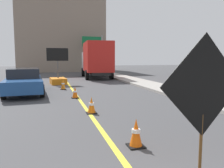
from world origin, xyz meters
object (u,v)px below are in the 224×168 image
at_px(highway_guide_sign, 96,47).
at_px(traffic_cone_far_lane, 75,92).
at_px(traffic_cone_near_sign, 136,133).
at_px(box_truck, 96,59).
at_px(traffic_cone_mid_lane, 92,105).
at_px(roadwork_sign, 203,88).
at_px(traffic_cone_curbside, 63,84).
at_px(arrow_board_trailer, 58,78).
at_px(pickup_car, 24,81).

distance_m(highway_guide_sign, traffic_cone_far_lane, 20.16).
distance_m(highway_guide_sign, traffic_cone_near_sign, 26.44).
xyz_separation_m(box_truck, traffic_cone_near_sign, (-2.64, -17.75, -1.55)).
height_order(traffic_cone_near_sign, traffic_cone_mid_lane, traffic_cone_near_sign).
distance_m(roadwork_sign, traffic_cone_near_sign, 1.97).
bearing_deg(traffic_cone_curbside, box_truck, 64.88).
bearing_deg(traffic_cone_curbside, highway_guide_sign, 71.75).
bearing_deg(roadwork_sign, highway_guide_sign, 82.31).
distance_m(roadwork_sign, traffic_cone_mid_lane, 5.03).
xyz_separation_m(roadwork_sign, traffic_cone_near_sign, (-0.54, 1.49, -1.16)).
height_order(arrow_board_trailer, traffic_cone_near_sign, arrow_board_trailer).
xyz_separation_m(arrow_board_trailer, pickup_car, (-1.97, -4.34, 0.22)).
bearing_deg(roadwork_sign, pickup_car, 109.84).
xyz_separation_m(roadwork_sign, arrow_board_trailer, (-1.77, 14.70, -0.99)).
bearing_deg(traffic_cone_far_lane, traffic_cone_near_sign, -84.47).
xyz_separation_m(arrow_board_trailer, traffic_cone_far_lane, (0.59, -6.61, -0.20)).
xyz_separation_m(highway_guide_sign, traffic_cone_far_lane, (-4.88, -19.31, -3.14)).
bearing_deg(arrow_board_trailer, traffic_cone_far_lane, -84.93).
distance_m(pickup_car, traffic_cone_curbside, 2.43).
xyz_separation_m(roadwork_sign, highway_guide_sign, (3.70, 27.40, 1.95)).
bearing_deg(box_truck, highway_guide_sign, 78.91).
relative_size(arrow_board_trailer, box_truck, 0.39).
bearing_deg(traffic_cone_curbside, arrow_board_trailer, 93.37).
relative_size(roadwork_sign, traffic_cone_near_sign, 3.71).
bearing_deg(pickup_car, box_truck, 56.69).
bearing_deg(traffic_cone_mid_lane, traffic_cone_far_lane, 94.05).
bearing_deg(box_truck, traffic_cone_curbside, -115.12).
relative_size(highway_guide_sign, traffic_cone_far_lane, 8.59).
distance_m(roadwork_sign, box_truck, 19.36).
bearing_deg(traffic_cone_mid_lane, traffic_cone_near_sign, -83.00).
xyz_separation_m(roadwork_sign, traffic_cone_far_lane, (-1.18, 8.09, -1.19)).
xyz_separation_m(box_truck, traffic_cone_mid_lane, (-3.05, -14.45, -1.57)).
relative_size(traffic_cone_mid_lane, traffic_cone_far_lane, 1.00).
relative_size(arrow_board_trailer, traffic_cone_far_lane, 4.64).
distance_m(highway_guide_sign, traffic_cone_curbside, 17.12).
bearing_deg(traffic_cone_mid_lane, roadwork_sign, -78.81).
bearing_deg(arrow_board_trailer, roadwork_sign, -83.14).
distance_m(arrow_board_trailer, traffic_cone_near_sign, 13.27).
height_order(pickup_car, traffic_cone_mid_lane, pickup_car).
bearing_deg(box_truck, roadwork_sign, -96.23).
relative_size(roadwork_sign, traffic_cone_far_lane, 4.01).
height_order(highway_guide_sign, traffic_cone_curbside, highway_guide_sign).
relative_size(arrow_board_trailer, traffic_cone_curbside, 4.11).
xyz_separation_m(pickup_car, traffic_cone_curbside, (2.16, 1.05, -0.38)).
xyz_separation_m(pickup_car, traffic_cone_mid_lane, (2.79, -5.57, -0.41)).
relative_size(pickup_car, traffic_cone_mid_lane, 8.97).
relative_size(roadwork_sign, highway_guide_sign, 0.47).
height_order(box_truck, traffic_cone_mid_lane, box_truck).
xyz_separation_m(arrow_board_trailer, box_truck, (3.87, 4.54, 1.37)).
relative_size(traffic_cone_far_lane, traffic_cone_curbside, 0.89).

